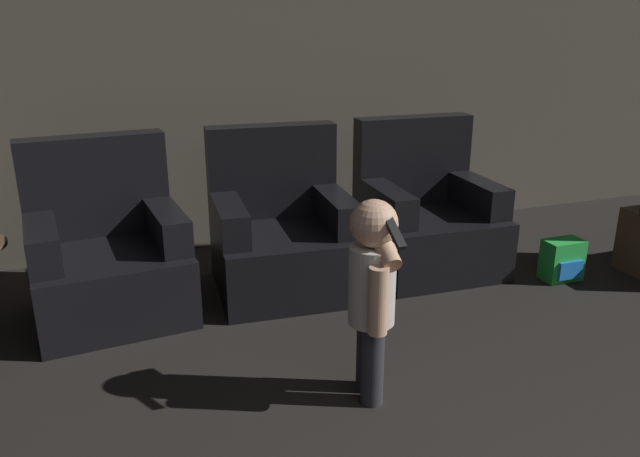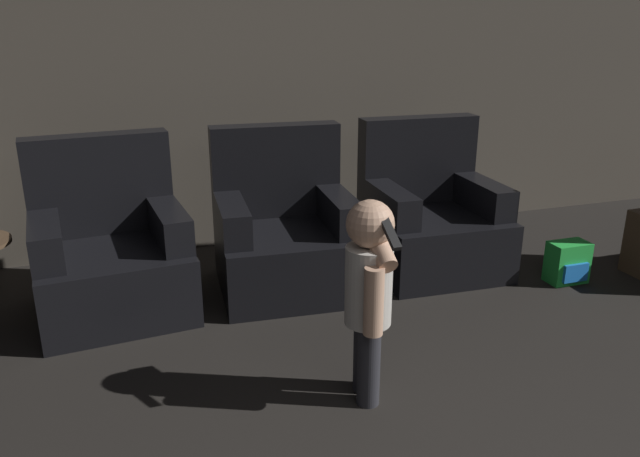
% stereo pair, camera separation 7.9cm
% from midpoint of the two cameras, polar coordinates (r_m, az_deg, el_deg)
% --- Properties ---
extents(wall_back, '(8.40, 0.05, 2.60)m').
position_cam_midpoint_polar(wall_back, '(4.51, -4.30, 14.90)').
color(wall_back, '#51493F').
rests_on(wall_back, ground_plane).
extents(armchair_left, '(0.88, 0.86, 0.97)m').
position_cam_midpoint_polar(armchair_left, '(3.73, -17.97, -2.25)').
color(armchair_left, black).
rests_on(armchair_left, ground_plane).
extents(armchair_middle, '(0.86, 0.84, 0.97)m').
position_cam_midpoint_polar(armchair_middle, '(3.85, -2.70, -0.63)').
color(armchair_middle, black).
rests_on(armchair_middle, ground_plane).
extents(armchair_right, '(0.84, 0.82, 0.97)m').
position_cam_midpoint_polar(armchair_right, '(4.21, 10.58, 0.82)').
color(armchair_right, black).
rests_on(armchair_right, ground_plane).
extents(person_toddler, '(0.20, 0.35, 0.91)m').
position_cam_midpoint_polar(person_toddler, '(2.64, 5.39, -5.28)').
color(person_toddler, '#28282D').
rests_on(person_toddler, ground_plane).
extents(toy_backpack, '(0.25, 0.17, 0.26)m').
position_cam_midpoint_polar(toy_backpack, '(4.26, 22.20, -2.91)').
color(toy_backpack, green).
rests_on(toy_backpack, ground_plane).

